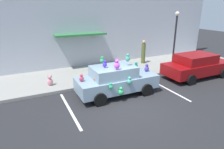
% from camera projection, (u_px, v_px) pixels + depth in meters
% --- Properties ---
extents(ground_plane, '(60.00, 60.00, 0.00)m').
position_uv_depth(ground_plane, '(126.00, 108.00, 9.06)').
color(ground_plane, '#262628').
extents(sidewalk, '(24.00, 4.00, 0.15)m').
position_uv_depth(sidewalk, '(89.00, 74.00, 13.30)').
color(sidewalk, gray).
rests_on(sidewalk, ground).
extents(storefront_building, '(24.00, 1.25, 6.40)m').
position_uv_depth(storefront_building, '(78.00, 24.00, 14.10)').
color(storefront_building, '#B2B7C1').
rests_on(storefront_building, ground).
extents(parking_stripe_front, '(0.12, 3.60, 0.01)m').
position_uv_depth(parking_stripe_front, '(167.00, 89.00, 11.22)').
color(parking_stripe_front, silver).
rests_on(parking_stripe_front, ground).
extents(parking_stripe_rear, '(0.12, 3.60, 0.01)m').
position_uv_depth(parking_stripe_rear, '(70.00, 110.00, 8.95)').
color(parking_stripe_rear, silver).
rests_on(parking_stripe_rear, ground).
extents(plush_covered_car, '(4.20, 1.99, 2.18)m').
position_uv_depth(plush_covered_car, '(116.00, 80.00, 10.27)').
color(plush_covered_car, '#859FB1').
rests_on(plush_covered_car, ground).
extents(parked_sedan_behind, '(4.58, 2.04, 1.54)m').
position_uv_depth(parked_sedan_behind, '(197.00, 65.00, 12.80)').
color(parked_sedan_behind, maroon).
rests_on(parked_sedan_behind, ground).
extents(teddy_bear_on_sidewalk, '(0.32, 0.27, 0.61)m').
position_uv_depth(teddy_bear_on_sidewalk, '(50.00, 81.00, 11.20)').
color(teddy_bear_on_sidewalk, pink).
rests_on(teddy_bear_on_sidewalk, sidewalk).
extents(street_lamp_post, '(0.28, 0.28, 3.94)m').
position_uv_depth(street_lamp_post, '(175.00, 35.00, 13.56)').
color(street_lamp_post, black).
rests_on(street_lamp_post, sidewalk).
extents(pedestrian_near_shopfront, '(0.32, 0.32, 1.80)m').
position_uv_depth(pedestrian_near_shopfront, '(143.00, 52.00, 15.41)').
color(pedestrian_near_shopfront, '#545D2D').
rests_on(pedestrian_near_shopfront, sidewalk).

